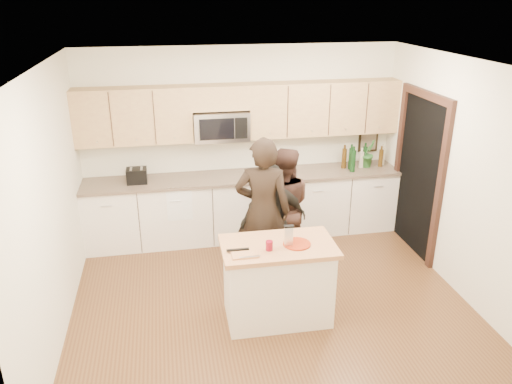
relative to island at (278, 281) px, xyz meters
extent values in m
plane|color=brown|center=(-0.01, 0.37, -0.45)|extent=(4.50, 4.50, 0.00)
cube|color=beige|center=(-0.01, 2.37, 0.90)|extent=(4.50, 0.02, 2.70)
cube|color=beige|center=(-0.01, -1.63, 0.90)|extent=(4.50, 0.02, 2.70)
cube|color=beige|center=(-2.26, 0.37, 0.90)|extent=(0.02, 4.00, 2.70)
cube|color=beige|center=(2.24, 0.37, 0.90)|extent=(0.02, 4.00, 2.70)
cube|color=white|center=(-0.01, 0.37, 2.25)|extent=(4.50, 4.00, 0.02)
cube|color=white|center=(-0.01, 2.06, 0.00)|extent=(4.50, 0.62, 0.90)
cube|color=#7B6452|center=(-0.01, 2.05, 0.47)|extent=(4.50, 0.66, 0.04)
cube|color=tan|center=(-1.49, 2.21, 1.37)|extent=(1.55, 0.33, 0.75)
cube|color=tan|center=(1.15, 2.21, 1.37)|extent=(2.17, 0.33, 0.75)
cube|color=tan|center=(-0.32, 2.21, 1.58)|extent=(0.78, 0.33, 0.33)
cube|color=silver|center=(-0.32, 2.17, 1.20)|extent=(0.76, 0.40, 0.40)
cube|color=black|center=(-0.40, 1.97, 1.20)|extent=(0.47, 0.01, 0.29)
cube|color=black|center=(-0.07, 1.97, 1.20)|extent=(0.17, 0.01, 0.29)
cube|color=black|center=(2.23, 1.27, 0.60)|extent=(0.02, 1.05, 2.10)
cube|color=black|center=(2.21, 0.70, 0.60)|extent=(0.06, 0.10, 2.10)
cube|color=black|center=(2.21, 1.85, 0.60)|extent=(0.06, 0.10, 2.10)
cube|color=black|center=(2.21, 1.27, 1.70)|extent=(0.06, 1.25, 0.10)
cube|color=black|center=(1.94, 2.36, 0.83)|extent=(0.30, 0.03, 0.38)
cube|color=tan|center=(1.94, 2.34, 0.83)|extent=(0.24, 0.00, 0.32)
cube|color=white|center=(-0.96, 1.75, 0.25)|extent=(0.34, 0.01, 0.48)
cube|color=white|center=(-0.96, 2.04, 0.48)|extent=(0.34, 0.60, 0.01)
cube|color=white|center=(0.00, 0.00, -0.03)|extent=(1.11, 0.66, 0.85)
cube|color=#B8814D|center=(0.00, 0.00, 0.42)|extent=(1.21, 0.72, 0.05)
cylinder|color=maroon|center=(0.19, -0.04, 0.45)|extent=(0.29, 0.29, 0.02)
cube|color=silver|center=(0.10, -0.05, 0.56)|extent=(0.08, 0.05, 0.20)
cube|color=black|center=(0.10, -0.05, 0.67)|extent=(0.10, 0.05, 0.02)
cylinder|color=maroon|center=(-0.12, -0.10, 0.50)|extent=(0.07, 0.07, 0.10)
cube|color=#B8814D|center=(-0.39, -0.17, 0.45)|extent=(0.26, 0.17, 0.02)
cube|color=black|center=(-0.44, -0.08, 0.47)|extent=(0.23, 0.03, 0.02)
cube|color=silver|center=(-0.35, -0.24, 0.46)|extent=(0.21, 0.02, 0.01)
cube|color=black|center=(-1.50, 2.04, 0.59)|extent=(0.27, 0.22, 0.20)
cube|color=silver|center=(-1.57, 2.04, 0.69)|extent=(0.03, 0.16, 0.00)
cube|color=silver|center=(-1.43, 2.04, 0.69)|extent=(0.03, 0.16, 0.00)
cylinder|color=black|center=(1.56, 2.04, 0.67)|extent=(0.07, 0.07, 0.37)
cylinder|color=#3E280B|center=(1.47, 2.09, 0.66)|extent=(0.07, 0.07, 0.35)
cylinder|color=#BAB192|center=(1.74, 2.08, 0.63)|extent=(0.07, 0.07, 0.30)
cylinder|color=black|center=(1.80, 2.12, 0.66)|extent=(0.07, 0.07, 0.36)
cylinder|color=#3E280B|center=(2.04, 2.06, 0.64)|extent=(0.06, 0.06, 0.32)
cylinder|color=#BAB192|center=(2.09, 2.13, 0.64)|extent=(0.07, 0.07, 0.32)
cylinder|color=black|center=(1.54, 1.92, 0.67)|extent=(0.07, 0.07, 0.37)
imported|color=#2C6729|center=(1.84, 2.09, 0.69)|extent=(0.29, 0.28, 0.42)
imported|color=black|center=(0.00, 0.82, 0.46)|extent=(0.76, 0.60, 1.84)
imported|color=#332019|center=(0.34, 1.20, 0.33)|extent=(0.85, 0.71, 1.58)
imported|color=black|center=(0.16, 0.94, 0.27)|extent=(0.89, 0.47, 1.46)
camera|label=1|loc=(-1.09, -4.52, 2.90)|focal=35.00mm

